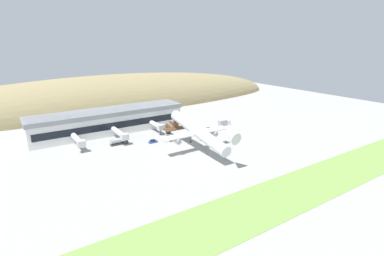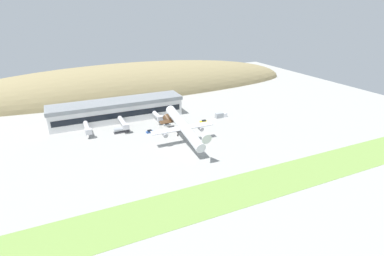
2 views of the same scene
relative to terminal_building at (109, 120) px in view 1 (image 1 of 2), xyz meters
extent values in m
plane|color=#9E9E99|center=(14.23, -51.13, -6.99)|extent=(372.95, 372.95, 0.00)
cube|color=#759947|center=(14.23, -95.57, -6.95)|extent=(335.65, 19.83, 0.08)
ellipsoid|color=#8E7F56|center=(21.53, 60.69, -6.99)|extent=(298.36, 58.83, 46.35)
cube|color=silver|center=(0.00, 0.02, -0.83)|extent=(78.19, 15.11, 12.33)
cube|color=gray|center=(0.00, 0.02, 4.23)|extent=(79.39, 16.31, 2.22)
cube|color=black|center=(0.00, -7.59, -1.45)|extent=(75.06, 0.16, 3.45)
cylinder|color=silver|center=(-19.81, -14.59, -2.99)|extent=(2.60, 14.10, 2.60)
cube|color=silver|center=(-19.81, -21.64, -2.99)|extent=(3.38, 2.86, 2.86)
cylinder|color=slate|center=(-19.81, -21.14, -4.99)|extent=(0.36, 0.36, 4.00)
cylinder|color=silver|center=(-0.51, -15.26, -2.99)|extent=(2.60, 15.44, 2.60)
cube|color=silver|center=(-0.51, -22.98, -2.99)|extent=(3.38, 2.86, 2.86)
cylinder|color=slate|center=(-0.51, -22.48, -4.99)|extent=(0.36, 0.36, 4.00)
cylinder|color=silver|center=(20.72, -13.08, -2.99)|extent=(2.60, 11.08, 2.60)
cube|color=silver|center=(20.72, -18.62, -2.99)|extent=(3.38, 2.86, 2.86)
cylinder|color=slate|center=(20.72, -18.12, -4.99)|extent=(0.36, 0.36, 4.00)
cylinder|color=silver|center=(23.12, -48.63, 2.10)|extent=(4.83, 39.21, 11.44)
cone|color=silver|center=(23.12, -70.44, 5.90)|extent=(4.74, 6.05, 5.58)
cone|color=#4C331E|center=(23.12, -26.34, -1.78)|extent=(4.74, 7.00, 5.74)
cube|color=#4C331E|center=(23.12, -30.15, 2.75)|extent=(0.50, 5.61, 8.36)
cube|color=#4C331E|center=(23.12, -29.91, -1.16)|extent=(12.56, 3.39, 0.93)
cube|color=silver|center=(23.12, -46.71, 0.92)|extent=(32.69, 3.62, 1.06)
cylinder|color=#9E9EA3|center=(13.31, -47.24, -0.54)|extent=(2.30, 3.94, 2.88)
cylinder|color=#9E9EA3|center=(32.93, -47.24, -0.54)|extent=(2.30, 3.94, 2.88)
cylinder|color=#2D2D2D|center=(20.46, -46.71, -1.51)|extent=(0.28, 0.28, 2.20)
cylinder|color=#2D2D2D|center=(20.46, -46.71, -2.61)|extent=(0.45, 1.10, 1.10)
cylinder|color=#2D2D2D|center=(25.77, -46.71, -1.51)|extent=(0.28, 0.28, 2.20)
cylinder|color=#2D2D2D|center=(25.77, -46.71, -2.61)|extent=(0.45, 1.10, 1.10)
cylinder|color=#2D2D2D|center=(23.12, -62.06, 1.27)|extent=(0.22, 0.22, 1.98)
cylinder|color=#2D2D2D|center=(23.12, -62.06, 0.28)|extent=(0.30, 0.82, 0.82)
cube|color=#999EA3|center=(29.05, -27.76, -6.56)|extent=(3.82, 1.85, 0.86)
cube|color=black|center=(29.24, -27.76, -5.78)|extent=(2.11, 1.55, 0.71)
cube|color=gold|center=(45.63, -25.80, -6.59)|extent=(4.47, 2.00, 0.81)
cube|color=black|center=(45.84, -25.81, -5.85)|extent=(2.50, 1.59, 0.66)
cube|color=#264C99|center=(11.65, -27.47, -6.56)|extent=(4.30, 1.95, 0.87)
cube|color=black|center=(11.44, -27.48, -5.77)|extent=(2.40, 1.58, 0.71)
cube|color=#999EA3|center=(23.89, -21.24, -6.57)|extent=(4.19, 1.79, 0.85)
cube|color=black|center=(23.68, -21.24, -5.80)|extent=(2.31, 1.50, 0.69)
cube|color=silver|center=(62.00, -22.66, -5.65)|extent=(2.49, 2.55, 2.68)
cube|color=black|center=(63.23, -22.62, -5.17)|extent=(0.15, 2.10, 1.18)
cube|color=#999EA3|center=(58.24, -22.79, -5.43)|extent=(5.20, 2.65, 3.13)
cube|color=#333338|center=(0.09, -20.71, -5.65)|extent=(2.68, 2.52, 2.69)
cube|color=black|center=(1.42, -20.68, -5.16)|extent=(0.14, 2.08, 1.18)
cube|color=#38383D|center=(-4.00, -20.83, -6.54)|extent=(5.62, 2.36, 0.90)
cylinder|color=#999EA3|center=(-4.00, -20.83, -4.93)|extent=(5.34, 2.47, 2.32)
cube|color=orange|center=(31.36, -35.93, -6.98)|extent=(0.52, 0.52, 0.03)
cone|color=orange|center=(31.36, -35.93, -6.69)|extent=(0.40, 0.40, 0.55)
camera|label=1|loc=(-47.48, -149.96, 40.47)|focal=28.00mm
camera|label=2|loc=(-31.06, -175.39, 58.01)|focal=28.00mm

